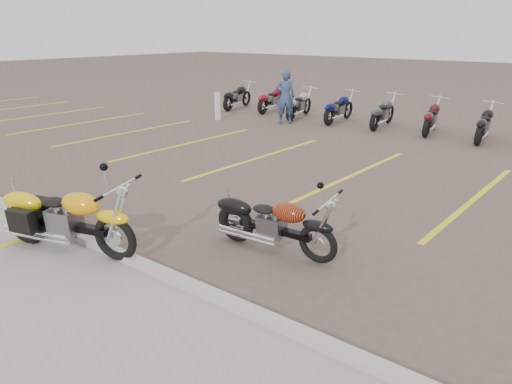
{
  "coord_description": "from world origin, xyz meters",
  "views": [
    {
      "loc": [
        5.18,
        -5.93,
        3.2
      ],
      "look_at": [
        0.48,
        -0.09,
        0.75
      ],
      "focal_mm": 35.0,
      "sensor_mm": 36.0,
      "label": 1
    }
  ],
  "objects_px": {
    "flame_cruiser": "(273,225)",
    "yellow_cruiser": "(66,221)",
    "bollard": "(218,106)",
    "person_a": "(285,97)"
  },
  "relations": [
    {
      "from": "person_a",
      "to": "bollard",
      "type": "xyz_separation_m",
      "value": [
        -2.35,
        -0.98,
        -0.43
      ]
    },
    {
      "from": "flame_cruiser",
      "to": "yellow_cruiser",
      "type": "bearing_deg",
      "value": -145.58
    },
    {
      "from": "yellow_cruiser",
      "to": "flame_cruiser",
      "type": "bearing_deg",
      "value": 23.17
    },
    {
      "from": "bollard",
      "to": "yellow_cruiser",
      "type": "bearing_deg",
      "value": -58.22
    },
    {
      "from": "person_a",
      "to": "bollard",
      "type": "height_order",
      "value": "person_a"
    },
    {
      "from": "flame_cruiser",
      "to": "bollard",
      "type": "xyz_separation_m",
      "value": [
        -8.49,
        7.9,
        0.08
      ]
    },
    {
      "from": "flame_cruiser",
      "to": "bollard",
      "type": "height_order",
      "value": "bollard"
    },
    {
      "from": "yellow_cruiser",
      "to": "person_a",
      "type": "distance_m",
      "value": 11.47
    },
    {
      "from": "yellow_cruiser",
      "to": "bollard",
      "type": "distance_m",
      "value": 11.59
    },
    {
      "from": "yellow_cruiser",
      "to": "person_a",
      "type": "xyz_separation_m",
      "value": [
        -3.75,
        10.83,
        0.44
      ]
    }
  ]
}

